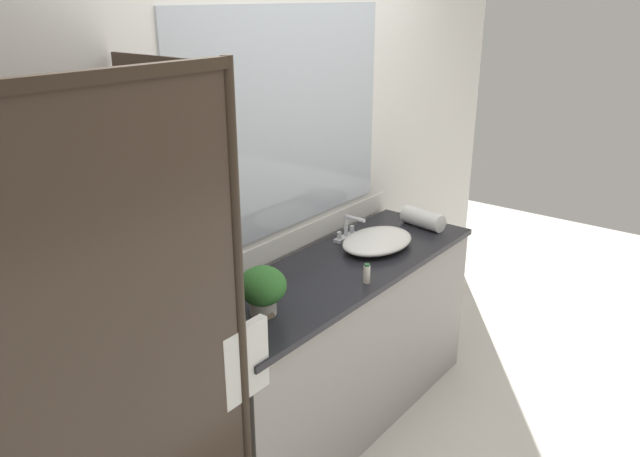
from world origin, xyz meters
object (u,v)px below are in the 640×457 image
amenity_bottle_shampoo (367,274)px  rolled_towel_near_edge (423,219)px  amenity_bottle_conditioner (261,326)px  sink_basin (377,241)px  potted_plant (262,288)px  soap_dish (200,315)px  faucet (347,231)px  amenity_bottle_lotion (259,283)px

amenity_bottle_shampoo → rolled_towel_near_edge: rolled_towel_near_edge is taller
rolled_towel_near_edge → amenity_bottle_conditioner: bearing=-176.0°
sink_basin → amenity_bottle_shampoo: (-0.40, -0.20, 0.01)m
potted_plant → rolled_towel_near_edge: (1.34, -0.02, -0.07)m
potted_plant → soap_dish: (-0.19, 0.18, -0.11)m
potted_plant → sink_basin: bearing=1.4°
faucet → soap_dish: 1.11m
faucet → amenity_bottle_conditioner: size_ratio=1.87×
faucet → amenity_bottle_lotion: (-0.77, -0.05, -0.01)m
potted_plant → amenity_bottle_lotion: (0.15, 0.16, -0.08)m
potted_plant → amenity_bottle_conditioner: 0.20m
sink_basin → rolled_towel_near_edge: bearing=-5.0°
amenity_bottle_conditioner → rolled_towel_near_edge: size_ratio=0.35×
soap_dish → rolled_towel_near_edge: rolled_towel_near_edge is taller
amenity_bottle_shampoo → potted_plant: bearing=161.4°
faucet → potted_plant: (-0.92, -0.22, 0.07)m
faucet → rolled_towel_near_edge: 0.48m
sink_basin → amenity_bottle_lotion: size_ratio=5.71×
faucet → rolled_towel_near_edge: size_ratio=0.66×
faucet → sink_basin: bearing=-90.0°
amenity_bottle_shampoo → amenity_bottle_lotion: size_ratio=1.20×
sink_basin → amenity_bottle_conditioner: bearing=-172.4°
amenity_bottle_lotion → rolled_towel_near_edge: bearing=-8.6°
faucet → amenity_bottle_lotion: faucet is taller
sink_basin → potted_plant: potted_plant is taller
sink_basin → rolled_towel_near_edge: rolled_towel_near_edge is taller
potted_plant → amenity_bottle_lotion: potted_plant is taller
amenity_bottle_shampoo → rolled_towel_near_edge: 0.84m
soap_dish → amenity_bottle_conditioner: size_ratio=1.10×
amenity_bottle_lotion → rolled_towel_near_edge: 1.21m
amenity_bottle_shampoo → soap_dish: bearing=153.1°
faucet → soap_dish: size_ratio=1.70×
amenity_bottle_conditioner → rolled_towel_near_edge: 1.48m
sink_basin → soap_dish: bearing=171.6°
faucet → soap_dish: faucet is taller
sink_basin → amenity_bottle_conditioner: amenity_bottle_conditioner is taller
sink_basin → amenity_bottle_shampoo: amenity_bottle_shampoo is taller
amenity_bottle_conditioner → amenity_bottle_lotion: 0.40m
sink_basin → faucet: bearing=90.0°
sink_basin → amenity_bottle_lotion: bearing=169.5°
amenity_bottle_lotion → rolled_towel_near_edge: (1.19, -0.18, 0.01)m
faucet → potted_plant: 0.94m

